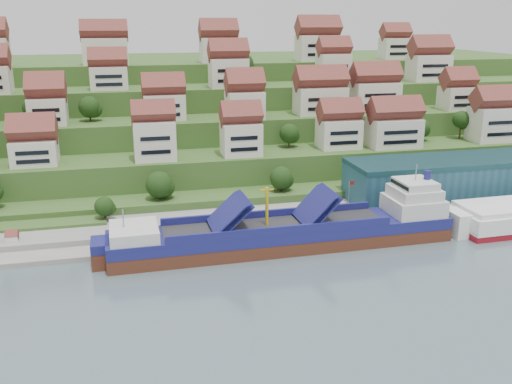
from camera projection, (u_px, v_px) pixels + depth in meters
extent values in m
plane|color=slate|center=(284.00, 248.00, 117.32)|extent=(300.00, 300.00, 0.00)
cube|color=gray|center=(347.00, 212.00, 135.39)|extent=(180.00, 14.00, 2.20)
cube|color=#2D4C1E|center=(215.00, 149.00, 196.76)|extent=(260.00, 128.00, 4.00)
cube|color=#2D4C1E|center=(213.00, 136.00, 200.39)|extent=(260.00, 118.00, 11.00)
cube|color=#2D4C1E|center=(209.00, 123.00, 206.81)|extent=(260.00, 102.00, 18.00)
cube|color=#2D4C1E|center=(205.00, 110.00, 213.24)|extent=(260.00, 86.00, 25.00)
cube|color=#2D4C1E|center=(202.00, 99.00, 220.74)|extent=(260.00, 68.00, 31.00)
cube|color=silver|center=(35.00, 152.00, 138.56)|extent=(10.72, 8.57, 6.13)
cube|color=silver|center=(155.00, 141.00, 142.40)|extent=(10.25, 7.03, 9.92)
cube|color=silver|center=(241.00, 139.00, 147.62)|extent=(9.99, 7.62, 8.47)
cube|color=silver|center=(339.00, 134.00, 156.10)|extent=(11.18, 7.73, 7.89)
cube|color=silver|center=(394.00, 133.00, 157.33)|extent=(14.02, 8.26, 7.87)
cube|color=silver|center=(493.00, 124.00, 164.88)|extent=(12.84, 8.31, 9.80)
cube|color=silver|center=(48.00, 111.00, 151.73)|extent=(9.67, 8.98, 7.15)
cube|color=silver|center=(164.00, 107.00, 158.92)|extent=(11.35, 7.90, 7.07)
cube|color=silver|center=(245.00, 105.00, 160.28)|extent=(10.09, 8.56, 7.70)
cube|color=silver|center=(320.00, 101.00, 168.03)|extent=(14.67, 8.36, 7.92)
cube|color=silver|center=(374.00, 97.00, 172.97)|extent=(14.17, 8.18, 8.75)
cube|color=silver|center=(457.00, 98.00, 176.66)|extent=(9.62, 8.04, 7.03)
cube|color=silver|center=(109.00, 78.00, 168.01)|extent=(10.78, 7.30, 6.72)
cube|color=silver|center=(228.00, 73.00, 172.61)|extent=(11.33, 7.79, 8.69)
cube|color=silver|center=(333.00, 69.00, 181.49)|extent=(9.86, 7.14, 9.56)
cube|color=silver|center=(429.00, 68.00, 190.74)|extent=(13.02, 8.47, 8.65)
cube|color=silver|center=(105.00, 51.00, 181.30)|extent=(14.03, 7.51, 8.32)
cube|color=silver|center=(219.00, 50.00, 191.15)|extent=(12.17, 8.15, 8.09)
cube|color=silver|center=(318.00, 48.00, 197.68)|extent=(14.38, 8.73, 8.72)
cube|color=silver|center=(394.00, 49.00, 207.04)|extent=(9.90, 7.05, 7.47)
ellipsoid|color=#1F3F15|center=(281.00, 178.00, 140.95)|extent=(5.74, 5.74, 5.74)
ellipsoid|color=#1F3F15|center=(159.00, 185.00, 134.43)|extent=(6.40, 6.40, 6.40)
ellipsoid|color=#1F3F15|center=(421.00, 128.00, 164.95)|extent=(5.39, 5.39, 5.39)
ellipsoid|color=#1F3F15|center=(461.00, 119.00, 167.25)|extent=(5.11, 5.11, 5.11)
ellipsoid|color=#1F3F15|center=(289.00, 133.00, 156.66)|extent=(5.35, 5.35, 5.35)
ellipsoid|color=#1F3F15|center=(363.00, 90.00, 175.34)|extent=(4.32, 4.32, 4.32)
ellipsoid|color=#1F3F15|center=(34.00, 108.00, 154.21)|extent=(5.98, 5.98, 5.98)
ellipsoid|color=#1F3F15|center=(89.00, 107.00, 156.20)|extent=(5.89, 5.89, 5.89)
ellipsoid|color=#1F3F15|center=(241.00, 64.00, 177.79)|extent=(7.70, 7.70, 7.70)
ellipsoid|color=#1F3F15|center=(326.00, 66.00, 187.04)|extent=(5.72, 5.72, 5.72)
ellipsoid|color=#1F3F15|center=(340.00, 69.00, 186.50)|extent=(4.93, 4.93, 4.93)
ellipsoid|color=#1F3F15|center=(104.00, 206.00, 125.43)|extent=(4.34, 4.34, 4.34)
cube|color=#245061|center=(465.00, 177.00, 142.57)|extent=(60.00, 15.00, 10.00)
cylinder|color=gray|center=(349.00, 198.00, 128.81)|extent=(0.16, 0.16, 8.00)
cube|color=maroon|center=(352.00, 183.00, 127.89)|extent=(1.20, 0.05, 0.80)
cube|color=white|center=(12.00, 240.00, 115.43)|extent=(2.40, 2.20, 2.20)
cube|color=#512718|center=(284.00, 243.00, 117.12)|extent=(70.81, 11.82, 4.53)
cube|color=navy|center=(284.00, 230.00, 116.28)|extent=(70.81, 11.93, 2.36)
cube|color=silver|center=(134.00, 232.00, 108.62)|extent=(9.20, 10.45, 2.36)
cube|color=#262628|center=(275.00, 225.00, 115.51)|extent=(45.42, 9.85, 0.27)
cube|color=navy|center=(227.00, 215.00, 112.28)|extent=(6.92, 10.09, 6.26)
cube|color=navy|center=(314.00, 207.00, 116.52)|extent=(6.58, 10.09, 6.62)
cylinder|color=gold|center=(267.00, 207.00, 113.92)|extent=(0.64, 0.64, 8.15)
cube|color=silver|center=(413.00, 205.00, 122.22)|extent=(11.01, 10.47, 3.62)
cube|color=silver|center=(414.00, 192.00, 121.38)|extent=(9.18, 9.36, 2.27)
cube|color=silver|center=(415.00, 184.00, 120.82)|extent=(7.36, 8.25, 1.63)
cylinder|color=navy|center=(427.00, 175.00, 120.96)|extent=(1.47, 1.47, 1.99)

